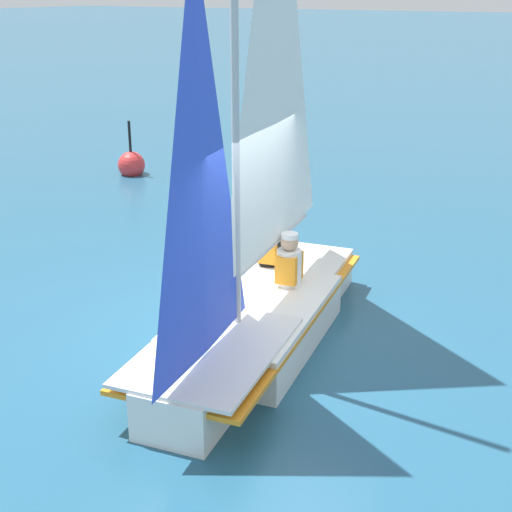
{
  "coord_description": "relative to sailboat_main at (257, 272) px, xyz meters",
  "views": [
    {
      "loc": [
        -6.36,
        -3.97,
        3.92
      ],
      "look_at": [
        0.0,
        0.0,
        1.1
      ],
      "focal_mm": 50.0,
      "sensor_mm": 36.0,
      "label": 1
    }
  ],
  "objects": [
    {
      "name": "buoy_marker",
      "position": [
        5.41,
        6.7,
        -0.68
      ],
      "size": [
        0.61,
        0.61,
        1.29
      ],
      "color": "red",
      "rests_on": "ground_plane"
    },
    {
      "name": "sailor_helm",
      "position": [
        0.68,
        -0.04,
        -0.26
      ],
      "size": [
        0.38,
        0.35,
        1.16
      ],
      "rotation": [
        0.0,
        0.0,
        3.33
      ],
      "color": "black",
      "rests_on": "ground_plane"
    },
    {
      "name": "ground_plane",
      "position": [
        -0.04,
        -0.01,
        -0.9
      ],
      "size": [
        260.0,
        260.0,
        0.0
      ],
      "primitive_type": "plane",
      "color": "#235675"
    },
    {
      "name": "sailboat_main",
      "position": [
        0.0,
        0.0,
        0.0
      ],
      "size": [
        4.62,
        2.19,
        5.98
      ],
      "rotation": [
        0.0,
        0.0,
        3.33
      ],
      "color": "white",
      "rests_on": "ground_plane"
    },
    {
      "name": "sailor_crew",
      "position": [
        1.16,
        0.53,
        -0.26
      ],
      "size": [
        0.38,
        0.35,
        1.16
      ],
      "rotation": [
        0.0,
        0.0,
        3.33
      ],
      "color": "black",
      "rests_on": "ground_plane"
    }
  ]
}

